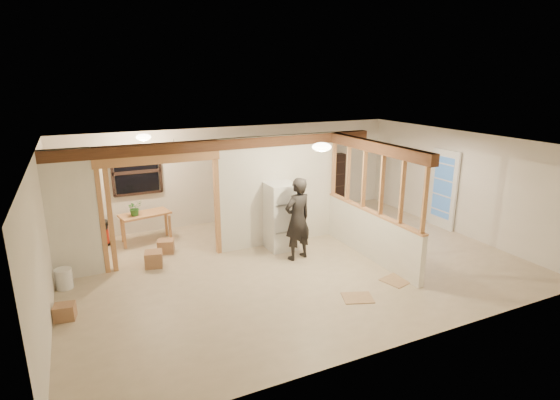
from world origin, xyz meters
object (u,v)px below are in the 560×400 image
shop_vac (100,233)px  woman (298,219)px  work_table (146,227)px  bookshelf (331,181)px  refrigerator (281,216)px

shop_vac → woman: bearing=-34.7°
work_table → bookshelf: 5.38m
refrigerator → bookshelf: 3.45m
refrigerator → shop_vac: refrigerator is taller
woman → work_table: woman is taller
refrigerator → bookshelf: bearing=39.8°
bookshelf → refrigerator: bearing=-140.2°
shop_vac → bookshelf: size_ratio=0.36×
work_table → shop_vac: (-0.99, 0.22, -0.06)m
refrigerator → work_table: (-2.68, 1.71, -0.40)m
refrigerator → woman: bearing=-84.2°
work_table → shop_vac: bearing=155.8°
refrigerator → woman: woman is taller
woman → bookshelf: 3.87m
refrigerator → work_table: size_ratio=1.36×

